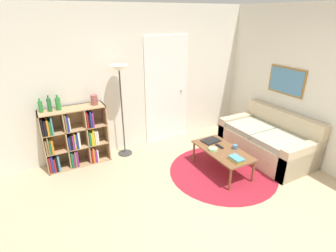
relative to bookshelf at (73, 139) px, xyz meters
The scene contains 17 objects.
ground_plane 2.94m from the bookshelf, 59.79° to the right, with size 14.00×14.00×0.00m, color tan.
wall_back 1.69m from the bookshelf, ahead, with size 7.23×0.11×2.60m.
wall_right 3.87m from the bookshelf, 17.84° to the right, with size 0.08×5.69×2.60m.
rug 2.57m from the bookshelf, 34.18° to the right, with size 1.75×1.75×0.01m.
bookshelf is the anchor object (origin of this frame).
floor_lamp 1.27m from the bookshelf, ahead, with size 0.32×0.32×1.65m.
couch 3.45m from the bookshelf, 23.14° to the right, with size 0.90×1.61×0.82m.
coffee_table 2.50m from the bookshelf, 33.45° to the right, with size 0.54×1.04×0.40m.
laptop 2.34m from the bookshelf, 26.16° to the right, with size 0.33×0.25×0.02m.
bowl 2.34m from the bookshelf, 34.12° to the right, with size 0.15×0.15×0.04m.
book_stack_on_table 2.68m from the bookshelf, 40.30° to the right, with size 0.15×0.24×0.06m.
cup 2.70m from the bookshelf, 32.41° to the right, with size 0.08×0.08×0.07m.
remote 2.46m from the bookshelf, 31.12° to the right, with size 0.04×0.17×0.02m.
bottle_left 0.74m from the bookshelf, behind, with size 0.06×0.06×0.22m.
bottle_middle 0.70m from the bookshelf, behind, with size 0.07×0.07×0.26m.
bottle_right 0.65m from the bookshelf, behind, with size 0.08×0.08×0.25m.
vase_on_shelf 0.75m from the bookshelf, ahead, with size 0.11×0.11×0.17m.
Camera 1 is at (-1.93, -1.74, 2.43)m, focal length 28.00 mm.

